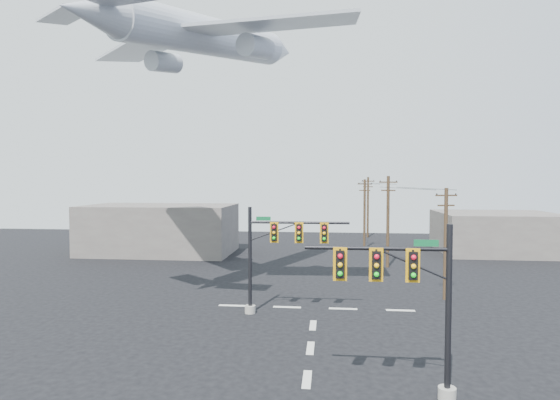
# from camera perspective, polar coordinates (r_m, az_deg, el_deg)

# --- Properties ---
(ground) EXTENTS (120.00, 120.00, 0.00)m
(ground) POSITION_cam_1_polar(r_m,az_deg,el_deg) (23.06, 3.30, -21.00)
(ground) COLOR black
(ground) RESTS_ON ground
(lane_markings) EXTENTS (14.00, 21.20, 0.01)m
(lane_markings) POSITION_cam_1_polar(r_m,az_deg,el_deg) (28.02, 3.84, -16.63)
(lane_markings) COLOR beige
(lane_markings) RESTS_ON ground
(signal_mast_near) EXTENTS (6.33, 0.81, 7.37)m
(signal_mast_near) POSITION_cam_1_polar(r_m,az_deg,el_deg) (20.61, 15.82, -11.81)
(signal_mast_near) COLOR gray
(signal_mast_near) RESTS_ON ground
(signal_mast_far) EXTENTS (7.11, 0.81, 7.33)m
(signal_mast_far) POSITION_cam_1_polar(r_m,az_deg,el_deg) (31.94, -0.68, -6.58)
(signal_mast_far) COLOR gray
(signal_mast_far) RESTS_ON ground
(utility_pole_a) EXTENTS (1.69, 0.51, 8.55)m
(utility_pole_a) POSITION_cam_1_polar(r_m,az_deg,el_deg) (37.88, 19.53, -4.78)
(utility_pole_a) COLOR #412F1B
(utility_pole_a) RESTS_ON ground
(utility_pole_b) EXTENTS (1.82, 0.91, 9.55)m
(utility_pole_b) POSITION_cam_1_polar(r_m,az_deg,el_deg) (50.00, 13.02, -2.35)
(utility_pole_b) COLOR #412F1B
(utility_pole_b) RESTS_ON ground
(utility_pole_c) EXTENTS (1.85, 0.63, 9.21)m
(utility_pole_c) POSITION_cam_1_polar(r_m,az_deg,el_deg) (62.50, 10.27, -1.52)
(utility_pole_c) COLOR #412F1B
(utility_pole_c) RESTS_ON ground
(utility_pole_d) EXTENTS (1.98, 0.33, 9.56)m
(utility_pole_d) POSITION_cam_1_polar(r_m,az_deg,el_deg) (75.25, 10.66, -0.70)
(utility_pole_d) COLOR #412F1B
(utility_pole_d) RESTS_ON ground
(power_lines) EXTENTS (5.82, 38.36, 0.33)m
(power_lines) POSITION_cam_1_polar(r_m,az_deg,el_deg) (55.98, 12.27, 1.86)
(power_lines) COLOR black
(airliner) EXTENTS (23.15, 25.32, 6.97)m
(airliner) POSITION_cam_1_polar(r_m,az_deg,el_deg) (39.02, -8.67, 19.01)
(airliner) COLOR #B6BBC3
(building_left) EXTENTS (18.00, 10.00, 6.00)m
(building_left) POSITION_cam_1_polar(r_m,az_deg,el_deg) (60.23, -14.43, -3.45)
(building_left) COLOR #68635C
(building_left) RESTS_ON ground
(building_right) EXTENTS (14.00, 12.00, 5.00)m
(building_right) POSITION_cam_1_polar(r_m,az_deg,el_deg) (64.98, 24.90, -3.62)
(building_right) COLOR #68635C
(building_right) RESTS_ON ground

